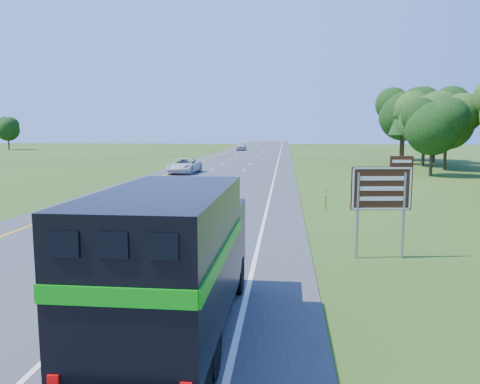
% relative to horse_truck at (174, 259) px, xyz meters
% --- Properties ---
extents(road, '(15.00, 260.00, 0.04)m').
position_rel_horse_truck_xyz_m(road, '(-4.20, 46.05, -1.81)').
color(road, '#38383A').
rests_on(road, ground).
extents(lane_markings, '(11.15, 260.00, 0.01)m').
position_rel_horse_truck_xyz_m(lane_markings, '(-4.20, 46.05, -1.79)').
color(lane_markings, yellow).
rests_on(lane_markings, road).
extents(horse_truck, '(2.48, 7.59, 3.35)m').
position_rel_horse_truck_xyz_m(horse_truck, '(0.00, 0.00, 0.00)').
color(horse_truck, black).
rests_on(horse_truck, road).
extents(white_suv, '(3.01, 5.83, 1.57)m').
position_rel_horse_truck_xyz_m(white_suv, '(-8.20, 38.69, -1.00)').
color(white_suv, silver).
rests_on(white_suv, road).
extents(far_car, '(2.25, 5.31, 1.79)m').
position_rel_horse_truck_xyz_m(far_car, '(-7.46, 94.55, -0.90)').
color(far_car, '#B4B4BB').
rests_on(far_car, road).
extents(exit_sign, '(2.15, 0.30, 3.65)m').
position_rel_horse_truck_xyz_m(exit_sign, '(5.73, 7.23, 0.54)').
color(exit_sign, gray).
rests_on(exit_sign, ground).
extents(delineator, '(0.09, 0.05, 1.13)m').
position_rel_horse_truck_xyz_m(delineator, '(4.68, 17.60, -1.22)').
color(delineator, '#D5590B').
rests_on(delineator, ground).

